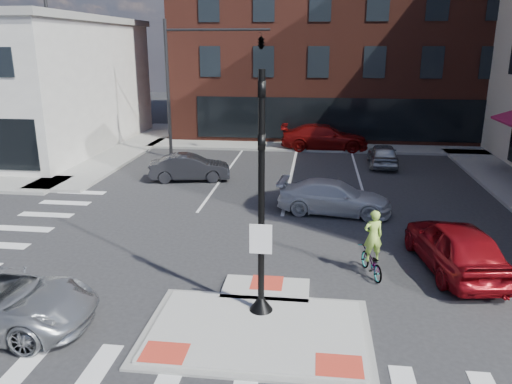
# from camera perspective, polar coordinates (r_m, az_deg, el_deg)

# --- Properties ---
(ground) EXTENTS (120.00, 120.00, 0.00)m
(ground) POSITION_cam_1_polar(r_m,az_deg,el_deg) (12.80, 0.37, -14.63)
(ground) COLOR #28282B
(ground) RESTS_ON ground
(refuge_island) EXTENTS (5.40, 4.65, 0.13)m
(refuge_island) POSITION_cam_1_polar(r_m,az_deg,el_deg) (12.55, 0.23, -15.04)
(refuge_island) COLOR gray
(refuge_island) RESTS_ON ground
(sidewalk_nw) EXTENTS (23.50, 20.50, 0.15)m
(sidewalk_nw) POSITION_cam_1_polar(r_m,az_deg,el_deg) (32.44, -26.97, 3.08)
(sidewalk_nw) COLOR gray
(sidewalk_nw) RESTS_ON ground
(sidewalk_n) EXTENTS (26.00, 3.00, 0.15)m
(sidewalk_n) POSITION_cam_1_polar(r_m,az_deg,el_deg) (33.57, 9.89, 5.05)
(sidewalk_n) COLOR gray
(sidewalk_n) RESTS_ON ground
(building_n) EXTENTS (24.40, 18.40, 15.50)m
(building_n) POSITION_cam_1_polar(r_m,az_deg,el_deg) (42.92, 9.81, 17.89)
(building_n) COLOR #522219
(building_n) RESTS_ON ground
(building_far_left) EXTENTS (10.00, 12.00, 10.00)m
(building_far_left) POSITION_cam_1_polar(r_m,az_deg,el_deg) (63.12, 2.31, 15.06)
(building_far_left) COLOR slate
(building_far_left) RESTS_ON ground
(building_far_right) EXTENTS (12.00, 12.00, 12.00)m
(building_far_right) POSITION_cam_1_polar(r_m,az_deg,el_deg) (65.34, 14.35, 15.51)
(building_far_right) COLOR brown
(building_far_right) RESTS_ON ground
(signal_pole) EXTENTS (0.60, 0.60, 5.98)m
(signal_pole) POSITION_cam_1_polar(r_m,az_deg,el_deg) (12.12, 0.61, -4.08)
(signal_pole) COLOR black
(signal_pole) RESTS_ON refuge_island
(mast_arm_signal) EXTENTS (6.10, 2.24, 8.00)m
(mast_arm_signal) POSITION_cam_1_polar(r_m,az_deg,el_deg) (29.27, -2.38, 15.72)
(mast_arm_signal) COLOR black
(mast_arm_signal) RESTS_ON ground
(red_sedan) EXTENTS (2.55, 4.88, 1.59)m
(red_sedan) POSITION_cam_1_polar(r_m,az_deg,el_deg) (16.27, 21.81, -5.71)
(red_sedan) COLOR maroon
(red_sedan) RESTS_ON ground
(white_pickup) EXTENTS (4.76, 2.38, 1.33)m
(white_pickup) POSITION_cam_1_polar(r_m,az_deg,el_deg) (20.48, 8.93, -0.58)
(white_pickup) COLOR silver
(white_pickup) RESTS_ON ground
(bg_car_dark) EXTENTS (4.20, 2.16, 1.32)m
(bg_car_dark) POSITION_cam_1_polar(r_m,az_deg,el_deg) (25.36, -7.57, 2.79)
(bg_car_dark) COLOR #28292E
(bg_car_dark) RESTS_ON ground
(bg_car_silver) EXTENTS (1.63, 3.83, 1.29)m
(bg_car_silver) POSITION_cam_1_polar(r_m,az_deg,el_deg) (29.02, 14.30, 4.14)
(bg_car_silver) COLOR #A2A6A9
(bg_car_silver) RESTS_ON ground
(bg_car_red) EXTENTS (5.63, 2.36, 1.62)m
(bg_car_red) POSITION_cam_1_polar(r_m,az_deg,el_deg) (32.90, 7.82, 6.22)
(bg_car_red) COLOR maroon
(bg_car_red) RESTS_ON ground
(cyclist) EXTENTS (0.95, 1.66, 2.03)m
(cyclist) POSITION_cam_1_polar(r_m,az_deg,el_deg) (15.24, 13.10, -6.86)
(cyclist) COLOR #3F3F44
(cyclist) RESTS_ON ground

